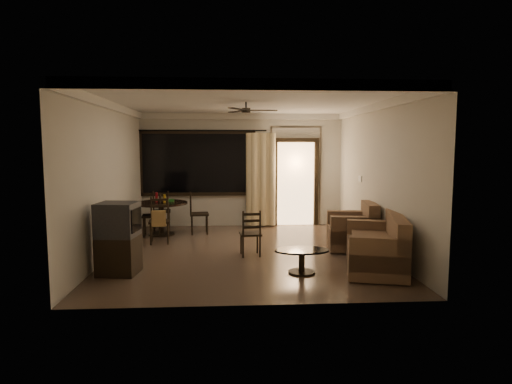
{
  "coord_description": "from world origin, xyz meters",
  "views": [
    {
      "loc": [
        -0.3,
        -7.94,
        1.99
      ],
      "look_at": [
        0.2,
        0.2,
        1.12
      ],
      "focal_mm": 30.0,
      "sensor_mm": 36.0,
      "label": 1
    }
  ],
  "objects": [
    {
      "name": "coffee_table",
      "position": [
        0.82,
        -1.41,
        0.25
      ],
      "size": [
        0.86,
        0.52,
        0.38
      ],
      "rotation": [
        0.0,
        0.0,
        -0.19
      ],
      "color": "black",
      "rests_on": "ground"
    },
    {
      "name": "room_shell",
      "position": [
        0.59,
        1.77,
        1.83
      ],
      "size": [
        5.5,
        6.7,
        5.5
      ],
      "color": "beige",
      "rests_on": "ground"
    },
    {
      "name": "dining_table",
      "position": [
        -1.86,
        1.71,
        0.58
      ],
      "size": [
        1.18,
        1.18,
        0.96
      ],
      "rotation": [
        0.0,
        0.0,
        0.11
      ],
      "color": "black",
      "rests_on": "ground"
    },
    {
      "name": "dining_chair_north",
      "position": [
        -1.94,
        2.29,
        0.28
      ],
      "size": [
        0.46,
        0.46,
        0.95
      ],
      "rotation": [
        0.0,
        0.0,
        3.25
      ],
      "color": "black",
      "rests_on": "ground"
    },
    {
      "name": "side_chair",
      "position": [
        0.06,
        -0.29,
        0.25
      ],
      "size": [
        0.41,
        0.41,
        0.85
      ],
      "rotation": [
        0.0,
        0.0,
        3.23
      ],
      "color": "black",
      "rests_on": "ground"
    },
    {
      "name": "sofa",
      "position": [
        2.1,
        -1.31,
        0.35
      ],
      "size": [
        1.25,
        1.8,
        0.87
      ],
      "rotation": [
        0.0,
        0.0,
        -0.25
      ],
      "color": "#462920",
      "rests_on": "ground"
    },
    {
      "name": "dining_chair_east",
      "position": [
        -1.03,
        1.8,
        0.28
      ],
      "size": [
        0.46,
        0.46,
        0.95
      ],
      "rotation": [
        0.0,
        0.0,
        1.68
      ],
      "color": "black",
      "rests_on": "ground"
    },
    {
      "name": "dining_chair_south",
      "position": [
        -1.76,
        0.85,
        0.31
      ],
      "size": [
        0.46,
        0.52,
        0.95
      ],
      "rotation": [
        0.0,
        0.0,
        0.11
      ],
      "color": "black",
      "rests_on": "ground"
    },
    {
      "name": "tv_cabinet",
      "position": [
        -2.05,
        -1.27,
        0.57
      ],
      "size": [
        0.65,
        0.6,
        1.13
      ],
      "rotation": [
        0.0,
        0.0,
        -0.12
      ],
      "color": "black",
      "rests_on": "ground"
    },
    {
      "name": "dining_chair_west",
      "position": [
        -2.04,
        1.61,
        0.28
      ],
      "size": [
        0.46,
        0.46,
        0.95
      ],
      "rotation": [
        0.0,
        0.0,
        -1.46
      ],
      "color": "black",
      "rests_on": "ground"
    },
    {
      "name": "armchair",
      "position": [
        2.11,
        0.08,
        0.37
      ],
      "size": [
        1.0,
        1.0,
        0.89
      ],
      "rotation": [
        0.0,
        0.0,
        -0.14
      ],
      "color": "#462920",
      "rests_on": "ground"
    },
    {
      "name": "ground",
      "position": [
        0.0,
        0.0,
        0.0
      ],
      "size": [
        5.5,
        5.5,
        0.0
      ],
      "primitive_type": "plane",
      "color": "#7F6651",
      "rests_on": "ground"
    }
  ]
}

